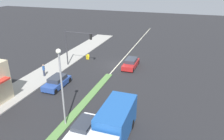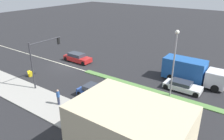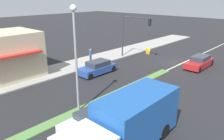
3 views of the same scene
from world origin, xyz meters
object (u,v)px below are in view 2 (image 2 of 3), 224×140
at_px(hatchback_red, 77,58).
at_px(van_white, 182,86).
at_px(delivery_truck, 191,71).
at_px(traffic_signal_main, 41,55).
at_px(coupe_blue, 96,92).
at_px(warning_aframe_sign, 30,74).
at_px(street_lamp, 175,56).
at_px(pedestrian, 58,97).

distance_m(hatchback_red, van_white, 16.74).
xyz_separation_m(delivery_truck, van_white, (2.80, -0.07, -0.91)).
relative_size(traffic_signal_main, coupe_blue, 1.32).
height_order(warning_aframe_sign, hatchback_red, hatchback_red).
height_order(traffic_signal_main, street_lamp, street_lamp).
relative_size(delivery_truck, van_white, 1.76).
distance_m(traffic_signal_main, hatchback_red, 9.25).
distance_m(street_lamp, coupe_blue, 9.22).
xyz_separation_m(warning_aframe_sign, delivery_truck, (-10.71, 17.93, 1.04)).
relative_size(delivery_truck, hatchback_red, 1.65).
xyz_separation_m(warning_aframe_sign, coupe_blue, (-0.71, 10.68, 0.24)).
relative_size(warning_aframe_sign, coupe_blue, 0.20).
bearing_deg(traffic_signal_main, coupe_blue, 98.90).
xyz_separation_m(warning_aframe_sign, hatchback_red, (-7.91, 1.11, 0.23)).
relative_size(traffic_signal_main, street_lamp, 0.76).
height_order(street_lamp, hatchback_red, street_lamp).
bearing_deg(traffic_signal_main, warning_aframe_sign, -96.71).
bearing_deg(traffic_signal_main, hatchback_red, -163.93).
bearing_deg(warning_aframe_sign, delivery_truck, 120.86).
bearing_deg(warning_aframe_sign, van_white, 113.90).
relative_size(warning_aframe_sign, hatchback_red, 0.18).
bearing_deg(pedestrian, traffic_signal_main, -114.56).
distance_m(hatchback_red, coupe_blue, 11.98).
relative_size(pedestrian, coupe_blue, 0.40).
xyz_separation_m(street_lamp, delivery_truck, (-5.00, 0.68, -3.31)).
bearing_deg(warning_aframe_sign, pedestrian, 72.36).
xyz_separation_m(warning_aframe_sign, van_white, (-7.91, 17.85, 0.13)).
bearing_deg(pedestrian, street_lamp, 134.13).
relative_size(hatchback_red, van_white, 1.06).
xyz_separation_m(delivery_truck, hatchback_red, (2.80, -16.82, -0.81)).
xyz_separation_m(pedestrian, van_white, (-10.63, 9.30, -0.46)).
relative_size(street_lamp, hatchback_red, 1.62).
bearing_deg(van_white, street_lamp, -15.39).
bearing_deg(warning_aframe_sign, coupe_blue, 93.82).
xyz_separation_m(street_lamp, pedestrian, (8.43, -8.69, -3.76)).
bearing_deg(van_white, warning_aframe_sign, -66.10).
height_order(warning_aframe_sign, coupe_blue, coupe_blue).
bearing_deg(coupe_blue, street_lamp, 127.31).
relative_size(pedestrian, hatchback_red, 0.37).
bearing_deg(pedestrian, warning_aframe_sign, -107.64).
xyz_separation_m(hatchback_red, van_white, (-0.00, 16.74, -0.10)).
bearing_deg(pedestrian, delivery_truck, 145.10).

